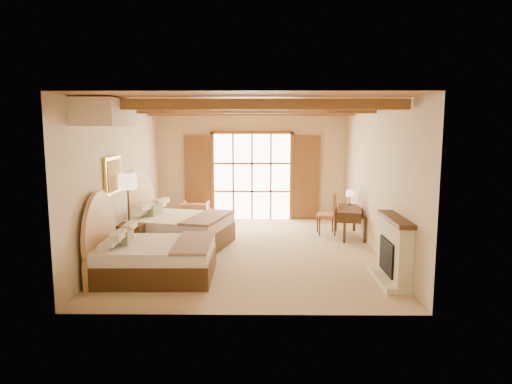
{
  "coord_description": "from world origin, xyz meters",
  "views": [
    {
      "loc": [
        0.26,
        -9.82,
        2.72
      ],
      "look_at": [
        0.15,
        0.2,
        1.28
      ],
      "focal_mm": 32.0,
      "sensor_mm": 36.0,
      "label": 1
    }
  ],
  "objects_px": {
    "bed_far": "(170,226)",
    "armchair": "(195,213)",
    "desk": "(350,221)",
    "nightstand": "(132,239)",
    "bed_near": "(146,255)"
  },
  "relations": [
    {
      "from": "nightstand",
      "to": "armchair",
      "type": "bearing_deg",
      "value": 78.58
    },
    {
      "from": "nightstand",
      "to": "armchair",
      "type": "height_order",
      "value": "nightstand"
    },
    {
      "from": "bed_near",
      "to": "nightstand",
      "type": "xyz_separation_m",
      "value": [
        -0.68,
        1.46,
        -0.08
      ]
    },
    {
      "from": "nightstand",
      "to": "bed_far",
      "type": "bearing_deg",
      "value": 56.05
    },
    {
      "from": "nightstand",
      "to": "armchair",
      "type": "relative_size",
      "value": 0.92
    },
    {
      "from": "desk",
      "to": "armchair",
      "type": "bearing_deg",
      "value": 174.58
    },
    {
      "from": "nightstand",
      "to": "desk",
      "type": "distance_m",
      "value": 5.24
    },
    {
      "from": "bed_far",
      "to": "desk",
      "type": "bearing_deg",
      "value": 26.64
    },
    {
      "from": "nightstand",
      "to": "desk",
      "type": "xyz_separation_m",
      "value": [
        4.97,
        1.66,
        0.05
      ]
    },
    {
      "from": "bed_far",
      "to": "armchair",
      "type": "bearing_deg",
      "value": 97.8
    },
    {
      "from": "bed_far",
      "to": "armchair",
      "type": "distance_m",
      "value": 2.2
    },
    {
      "from": "armchair",
      "to": "nightstand",
      "type": "bearing_deg",
      "value": 72.56
    },
    {
      "from": "bed_far",
      "to": "armchair",
      "type": "relative_size",
      "value": 3.68
    },
    {
      "from": "bed_far",
      "to": "desk",
      "type": "relative_size",
      "value": 1.88
    },
    {
      "from": "nightstand",
      "to": "desk",
      "type": "relative_size",
      "value": 0.47
    }
  ]
}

